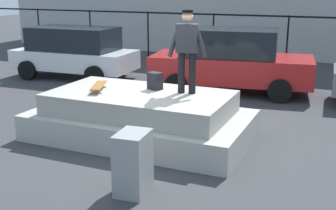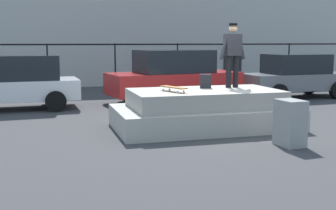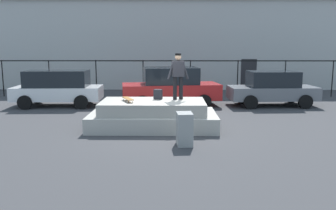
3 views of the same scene
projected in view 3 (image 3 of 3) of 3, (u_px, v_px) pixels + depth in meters
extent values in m
plane|color=#38383A|center=(163.00, 128.00, 12.50)|extent=(60.00, 60.00, 0.00)
cube|color=#ADA89E|center=(153.00, 120.00, 12.60)|extent=(4.42, 2.43, 0.53)
cube|color=#A09B91|center=(153.00, 107.00, 12.52)|extent=(3.62, 1.99, 0.42)
cylinder|color=black|center=(175.00, 88.00, 12.72)|extent=(0.14, 0.14, 0.82)
cylinder|color=black|center=(181.00, 88.00, 12.76)|extent=(0.14, 0.14, 0.82)
cube|color=#26262B|center=(178.00, 69.00, 12.63)|extent=(0.46, 0.31, 0.55)
cylinder|color=#26262B|center=(171.00, 71.00, 12.60)|extent=(0.28, 0.14, 0.62)
cylinder|color=#26262B|center=(185.00, 71.00, 12.69)|extent=(0.28, 0.14, 0.62)
sphere|color=tan|center=(178.00, 57.00, 12.56)|extent=(0.22, 0.22, 0.22)
cylinder|color=black|center=(178.00, 54.00, 12.54)|extent=(0.24, 0.24, 0.05)
cube|color=brown|center=(128.00, 98.00, 12.30)|extent=(0.50, 0.85, 0.02)
cylinder|color=silver|center=(127.00, 102.00, 12.02)|extent=(0.05, 0.06, 0.06)
cylinder|color=silver|center=(133.00, 102.00, 12.09)|extent=(0.05, 0.06, 0.06)
cylinder|color=silver|center=(123.00, 100.00, 12.52)|extent=(0.05, 0.06, 0.06)
cylinder|color=silver|center=(129.00, 100.00, 12.60)|extent=(0.05, 0.06, 0.06)
cube|color=black|center=(158.00, 94.00, 12.82)|extent=(0.33, 0.28, 0.36)
cube|color=white|center=(58.00, 93.00, 17.02)|extent=(4.17, 1.91, 0.62)
cube|color=black|center=(57.00, 78.00, 16.90)|extent=(2.93, 1.65, 0.76)
cylinder|color=black|center=(38.00, 97.00, 17.90)|extent=(0.65, 0.25, 0.64)
cylinder|color=black|center=(25.00, 102.00, 16.16)|extent=(0.65, 0.25, 0.64)
cylinder|color=black|center=(88.00, 97.00, 17.98)|extent=(0.65, 0.25, 0.64)
cylinder|color=black|center=(81.00, 102.00, 16.24)|extent=(0.65, 0.25, 0.64)
cube|color=#B21E1E|center=(171.00, 91.00, 17.13)|extent=(4.83, 2.52, 0.74)
cube|color=black|center=(171.00, 76.00, 17.00)|extent=(2.75, 1.99, 0.78)
cylinder|color=black|center=(140.00, 97.00, 17.92)|extent=(0.67, 0.31, 0.64)
cylinder|color=black|center=(142.00, 103.00, 16.07)|extent=(0.67, 0.31, 0.64)
cylinder|color=black|center=(196.00, 96.00, 18.31)|extent=(0.67, 0.31, 0.64)
cylinder|color=black|center=(204.00, 101.00, 16.46)|extent=(0.67, 0.31, 0.64)
cube|color=slate|center=(272.00, 93.00, 17.10)|extent=(4.20, 1.94, 0.61)
cube|color=black|center=(273.00, 79.00, 16.99)|extent=(2.34, 1.63, 0.73)
cylinder|color=black|center=(241.00, 97.00, 17.96)|extent=(0.65, 0.26, 0.64)
cylinder|color=black|center=(251.00, 102.00, 16.24)|extent=(0.65, 0.26, 0.64)
cylinder|color=black|center=(291.00, 96.00, 18.07)|extent=(0.65, 0.26, 0.64)
cylinder|color=black|center=(305.00, 102.00, 16.35)|extent=(0.65, 0.26, 0.64)
cube|color=gray|center=(185.00, 129.00, 10.33)|extent=(0.49, 0.64, 0.96)
cylinder|color=black|center=(3.00, 78.00, 20.25)|extent=(0.06, 0.06, 2.06)
cylinder|color=black|center=(49.00, 78.00, 20.22)|extent=(0.06, 0.06, 2.06)
cylinder|color=black|center=(96.00, 78.00, 20.19)|extent=(0.06, 0.06, 2.06)
cylinder|color=black|center=(143.00, 78.00, 20.16)|extent=(0.06, 0.06, 2.06)
cylinder|color=black|center=(190.00, 78.00, 20.14)|extent=(0.06, 0.06, 2.06)
cylinder|color=black|center=(238.00, 78.00, 20.11)|extent=(0.06, 0.06, 2.06)
cylinder|color=black|center=(285.00, 79.00, 20.08)|extent=(0.06, 0.06, 2.06)
cylinder|color=black|center=(332.00, 79.00, 20.05)|extent=(0.06, 0.06, 2.06)
cube|color=black|center=(167.00, 61.00, 19.99)|extent=(24.00, 0.04, 0.06)
cube|color=#B2B2AD|center=(168.00, 45.00, 27.03)|extent=(26.42, 8.31, 5.76)
cube|color=#4C4C51|center=(168.00, 4.00, 26.53)|extent=(26.95, 8.73, 0.30)
cube|color=#262628|center=(249.00, 75.00, 23.17)|extent=(1.00, 0.06, 2.00)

